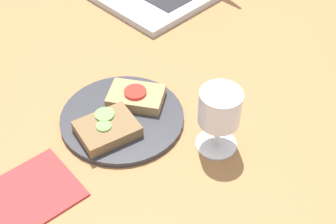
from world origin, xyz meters
The scene contains 6 objects.
wooden_table centered at (0.00, 0.00, 1.50)cm, with size 140.00×140.00×3.00cm, color #9E6B3D.
plate centered at (-1.49, -5.68, 3.53)cm, with size 22.46×22.46×1.07cm, color #333338.
sandwich_with_tomato centered at (-2.66, -1.12, 5.15)cm, with size 12.15×11.22×2.56cm.
sandwich_with_cucumber centered at (-0.35, -10.22, 5.16)cm, with size 9.96×11.51×2.47cm.
wine_glass centered at (14.59, 1.82, 11.23)cm, with size 7.16×7.16×12.02cm.
napkin centered at (0.73, -27.58, 3.20)cm, with size 12.42×15.89×0.40cm, color #B23333.
Camera 1 is at (46.95, -42.28, 63.59)cm, focal length 50.00 mm.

